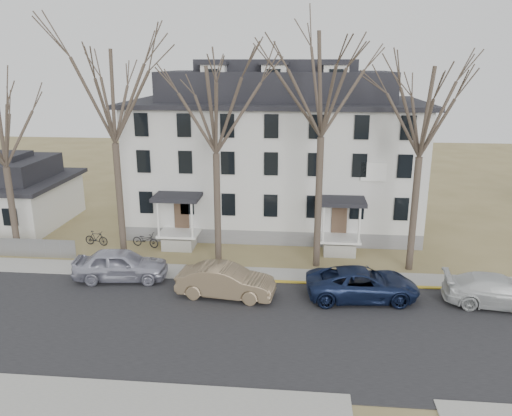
# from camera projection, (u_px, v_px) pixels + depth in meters

# --- Properties ---
(ground) EXTENTS (120.00, 120.00, 0.00)m
(ground) POSITION_uv_depth(u_px,v_px,m) (297.00, 355.00, 21.01)
(ground) COLOR olive
(ground) RESTS_ON ground
(main_road) EXTENTS (120.00, 10.00, 0.04)m
(main_road) POSITION_uv_depth(u_px,v_px,m) (298.00, 331.00, 22.92)
(main_road) COLOR #27272A
(main_road) RESTS_ON ground
(far_sidewalk) EXTENTS (120.00, 2.00, 0.08)m
(far_sidewalk) POSITION_uv_depth(u_px,v_px,m) (299.00, 277.00, 28.65)
(far_sidewalk) COLOR #A09F97
(far_sidewalk) RESTS_ON ground
(yellow_curb) EXTENTS (14.00, 0.25, 0.06)m
(yellow_curb) POSITION_uv_depth(u_px,v_px,m) (390.00, 287.00, 27.33)
(yellow_curb) COLOR gold
(yellow_curb) RESTS_ON ground
(boarding_house) EXTENTS (20.80, 12.36, 12.05)m
(boarding_house) POSITION_uv_depth(u_px,v_px,m) (276.00, 153.00, 36.83)
(boarding_house) COLOR slate
(boarding_house) RESTS_ON ground
(small_house) EXTENTS (8.70, 8.70, 5.00)m
(small_house) POSITION_uv_depth(u_px,v_px,m) (10.00, 195.00, 37.66)
(small_house) COLOR silver
(small_house) RESTS_ON ground
(tree_far_left) EXTENTS (8.40, 8.40, 13.72)m
(tree_far_left) POSITION_uv_depth(u_px,v_px,m) (111.00, 90.00, 28.46)
(tree_far_left) COLOR #473B31
(tree_far_left) RESTS_ON ground
(tree_mid_left) EXTENTS (7.80, 7.80, 12.74)m
(tree_mid_left) POSITION_uv_depth(u_px,v_px,m) (215.00, 104.00, 28.12)
(tree_mid_left) COLOR #473B31
(tree_mid_left) RESTS_ON ground
(tree_center) EXTENTS (9.00, 9.00, 14.70)m
(tree_center) POSITION_uv_depth(u_px,v_px,m) (323.00, 77.00, 27.16)
(tree_center) COLOR #473B31
(tree_center) RESTS_ON ground
(tree_mid_right) EXTENTS (7.80, 7.80, 12.74)m
(tree_mid_right) POSITION_uv_depth(u_px,v_px,m) (424.00, 105.00, 27.07)
(tree_mid_right) COLOR #473B31
(tree_mid_right) RESTS_ON ground
(tree_bungalow) EXTENTS (6.60, 6.60, 10.78)m
(tree_bungalow) POSITION_uv_depth(u_px,v_px,m) (1.00, 128.00, 29.73)
(tree_bungalow) COLOR #473B31
(tree_bungalow) RESTS_ON ground
(car_silver) EXTENTS (5.41, 2.63, 1.78)m
(car_silver) POSITION_uv_depth(u_px,v_px,m) (121.00, 265.00, 28.04)
(car_silver) COLOR #A6A7B9
(car_silver) RESTS_ON ground
(car_tan) EXTENTS (5.26, 2.33, 1.68)m
(car_tan) POSITION_uv_depth(u_px,v_px,m) (226.00, 282.00, 26.03)
(car_tan) COLOR #7C684C
(car_tan) RESTS_ON ground
(car_navy) EXTENTS (5.99, 3.17, 1.60)m
(car_navy) POSITION_uv_depth(u_px,v_px,m) (362.00, 284.00, 25.82)
(car_navy) COLOR #121D3C
(car_navy) RESTS_ON ground
(car_white) EXTENTS (5.57, 2.75, 1.56)m
(car_white) POSITION_uv_depth(u_px,v_px,m) (499.00, 292.00, 25.05)
(car_white) COLOR silver
(car_white) RESTS_ON ground
(bicycle_left) EXTENTS (2.01, 1.08, 1.00)m
(bicycle_left) POSITION_uv_depth(u_px,v_px,m) (145.00, 240.00, 33.10)
(bicycle_left) COLOR black
(bicycle_left) RESTS_ON ground
(bicycle_right) EXTENTS (1.71, 0.71, 1.00)m
(bicycle_right) POSITION_uv_depth(u_px,v_px,m) (96.00, 239.00, 33.39)
(bicycle_right) COLOR black
(bicycle_right) RESTS_ON ground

